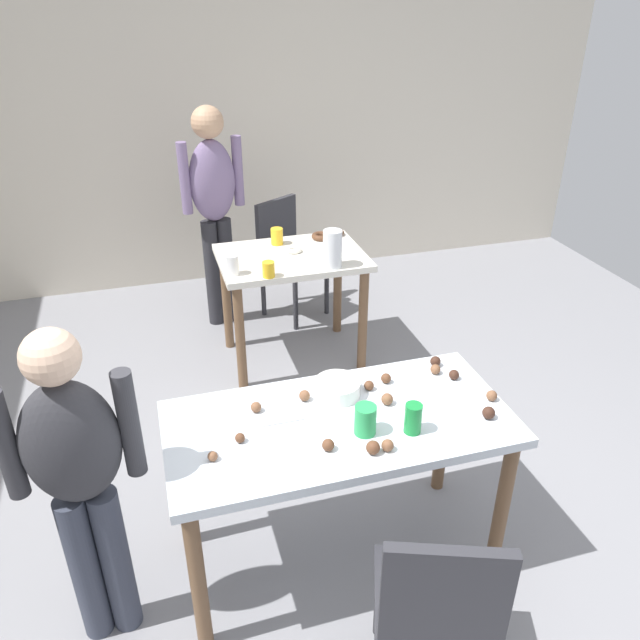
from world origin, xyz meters
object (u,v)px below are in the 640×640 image
object	(u,v)px
dining_table_near	(339,440)
soda_can	(413,418)
chair_far_table	(287,251)
pitcher_far	(333,249)
chair_near_table	(438,606)
dining_table_far	(292,274)
person_girl_near	(78,472)
person_adult_far	(214,199)
mixing_bowl	(337,388)

from	to	relation	value
dining_table_near	soda_can	distance (m)	0.33
chair_far_table	pitcher_far	distance (m)	0.99
chair_near_table	chair_far_table	distance (m)	3.06
dining_table_far	person_girl_near	distance (m)	2.13
dining_table_far	person_adult_far	bearing A→B (deg)	119.99
dining_table_near	person_adult_far	size ratio (longest dim) A/B	0.87
chair_far_table	person_adult_far	size ratio (longest dim) A/B	0.56
person_girl_near	soda_can	bearing A→B (deg)	-3.19
chair_near_table	mixing_bowl	world-z (taller)	chair_near_table
dining_table_near	dining_table_far	distance (m)	1.70
mixing_bowl	pitcher_far	size ratio (longest dim) A/B	0.84
dining_table_far	soda_can	distance (m)	1.84
chair_far_table	person_adult_far	distance (m)	0.68
person_girl_near	dining_table_near	bearing A→B (deg)	4.75
dining_table_far	soda_can	world-z (taller)	soda_can
mixing_bowl	pitcher_far	world-z (taller)	pitcher_far
dining_table_far	person_adult_far	size ratio (longest dim) A/B	0.58
pitcher_far	person_adult_far	bearing A→B (deg)	122.19
person_adult_far	soda_can	distance (m)	2.52
chair_near_table	person_girl_near	world-z (taller)	person_girl_near
chair_far_table	mixing_bowl	bearing A→B (deg)	-98.18
chair_far_table	person_girl_near	bearing A→B (deg)	-118.42
person_girl_near	person_adult_far	xyz separation A→B (m)	(0.81, 2.42, 0.15)
chair_far_table	person_adult_far	xyz separation A→B (m)	(-0.51, -0.01, 0.45)
person_girl_near	soda_can	xyz separation A→B (m)	(1.20, -0.07, 0.02)
soda_can	person_adult_far	bearing A→B (deg)	98.99
dining_table_near	mixing_bowl	size ratio (longest dim) A/B	7.10
chair_near_table	soda_can	xyz separation A→B (m)	(0.13, 0.55, 0.31)
chair_near_table	mixing_bowl	distance (m)	0.91
mixing_bowl	soda_can	world-z (taller)	soda_can
dining_table_near	soda_can	bearing A→B (deg)	-31.20
mixing_bowl	pitcher_far	xyz separation A→B (m)	(0.38, 1.27, 0.08)
dining_table_far	chair_near_table	distance (m)	2.39
dining_table_far	pitcher_far	bearing A→B (deg)	-52.47
dining_table_far	chair_near_table	size ratio (longest dim) A/B	1.05
chair_far_table	mixing_bowl	xyz separation A→B (m)	(-0.31, -2.19, 0.29)
dining_table_near	person_adult_far	world-z (taller)	person_adult_far
person_adult_far	mixing_bowl	xyz separation A→B (m)	(0.19, -2.18, -0.16)
soda_can	dining_table_far	bearing A→B (deg)	90.42
dining_table_near	chair_far_table	xyz separation A→B (m)	(0.36, 2.35, -0.15)
dining_table_near	chair_near_table	distance (m)	0.72
dining_table_far	chair_far_table	distance (m)	0.69
dining_table_near	person_girl_near	world-z (taller)	person_girl_near
chair_near_table	pitcher_far	xyz separation A→B (m)	(0.31, 2.13, 0.37)
chair_near_table	dining_table_near	bearing A→B (deg)	98.75
dining_table_near	person_adult_far	xyz separation A→B (m)	(-0.15, 2.34, 0.30)
person_girl_near	mixing_bowl	world-z (taller)	person_girl_near
person_adult_far	soda_can	size ratio (longest dim) A/B	12.83
chair_near_table	pitcher_far	distance (m)	2.18
chair_far_table	soda_can	size ratio (longest dim) A/B	7.13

